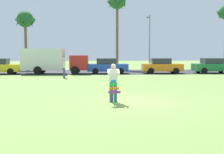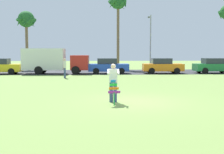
# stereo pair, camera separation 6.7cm
# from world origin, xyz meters

# --- Properties ---
(ground_plane) EXTENTS (120.00, 120.00, 0.00)m
(ground_plane) POSITION_xyz_m (0.00, 0.00, 0.00)
(ground_plane) COLOR olive
(road_strip) EXTENTS (120.00, 8.00, 0.01)m
(road_strip) POSITION_xyz_m (0.00, 19.38, 0.01)
(road_strip) COLOR #2D2D33
(road_strip) RESTS_ON ground
(person_kite_flyer) EXTENTS (0.55, 0.66, 1.73)m
(person_kite_flyer) POSITION_xyz_m (-0.97, -0.05, 0.95)
(person_kite_flyer) COLOR #384772
(person_kite_flyer) RESTS_ON ground
(kite_held) EXTENTS (0.52, 0.64, 1.05)m
(kite_held) POSITION_xyz_m (-0.99, -0.76, 0.69)
(kite_held) COLOR blue
(kite_held) RESTS_ON ground
(parked_car_yellow) EXTENTS (4.22, 1.87, 1.60)m
(parked_car_yellow) POSITION_xyz_m (-11.60, 16.98, 0.77)
(parked_car_yellow) COLOR yellow
(parked_car_yellow) RESTS_ON ground
(parked_truck_red_cab) EXTENTS (6.77, 2.28, 2.62)m
(parked_truck_red_cab) POSITION_xyz_m (-6.31, 16.98, 1.41)
(parked_truck_red_cab) COLOR #B2231E
(parked_truck_red_cab) RESTS_ON ground
(parked_car_blue) EXTENTS (4.21, 1.85, 1.60)m
(parked_car_blue) POSITION_xyz_m (-0.51, 16.98, 0.77)
(parked_car_blue) COLOR #2347B7
(parked_car_blue) RESTS_ON ground
(parked_car_orange) EXTENTS (4.26, 1.96, 1.60)m
(parked_car_orange) POSITION_xyz_m (5.25, 16.98, 0.77)
(parked_car_orange) COLOR orange
(parked_car_orange) RESTS_ON ground
(parked_car_green) EXTENTS (4.26, 1.96, 1.60)m
(parked_car_green) POSITION_xyz_m (10.77, 16.98, 0.77)
(parked_car_green) COLOR #1E7238
(parked_car_green) RESTS_ON ground
(palm_tree_left_near) EXTENTS (2.58, 2.71, 7.53)m
(palm_tree_left_near) POSITION_xyz_m (-10.77, 24.99, 6.19)
(palm_tree_left_near) COLOR brown
(palm_tree_left_near) RESTS_ON ground
(palm_tree_right_near) EXTENTS (2.58, 2.71, 10.01)m
(palm_tree_right_near) POSITION_xyz_m (1.16, 25.44, 8.46)
(palm_tree_right_near) COLOR brown
(palm_tree_right_near) RESTS_ON ground
(streetlight_pole) EXTENTS (0.24, 1.65, 7.00)m
(streetlight_pole) POSITION_xyz_m (5.24, 24.02, 4.00)
(streetlight_pole) COLOR #9E9EA3
(streetlight_pole) RESTS_ON ground
(person_walker_near) EXTENTS (0.28, 0.56, 1.73)m
(person_walker_near) POSITION_xyz_m (-4.47, 12.05, 0.93)
(person_walker_near) COLOR #384772
(person_walker_near) RESTS_ON ground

